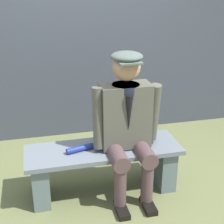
{
  "coord_description": "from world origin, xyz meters",
  "views": [
    {
      "loc": [
        0.58,
        2.72,
        1.96
      ],
      "look_at": [
        -0.08,
        0.0,
        0.81
      ],
      "focal_mm": 54.82,
      "sensor_mm": 36.0,
      "label": 1
    }
  ],
  "objects": [
    {
      "name": "rolled_magazine",
      "position": [
        0.22,
        0.01,
        0.49
      ],
      "size": [
        0.26,
        0.12,
        0.05
      ],
      "primitive_type": "cylinder",
      "rotation": [
        0.0,
        1.57,
        0.26
      ],
      "color": "navy",
      "rests_on": "bench"
    },
    {
      "name": "bench",
      "position": [
        0.0,
        0.0,
        0.29
      ],
      "size": [
        1.43,
        0.47,
        0.46
      ],
      "color": "slate",
      "rests_on": "ground"
    },
    {
      "name": "stadium_wall",
      "position": [
        0.0,
        -1.43,
        1.28
      ],
      "size": [
        12.0,
        0.24,
        2.56
      ],
      "primitive_type": "cube",
      "color": "#3F4451",
      "rests_on": "ground"
    },
    {
      "name": "ground_plane",
      "position": [
        0.0,
        0.0,
        0.0
      ],
      "size": [
        30.0,
        30.0,
        0.0
      ],
      "primitive_type": "plane",
      "color": "#676E43"
    },
    {
      "name": "seated_man",
      "position": [
        -0.2,
        0.07,
        0.75
      ],
      "size": [
        0.61,
        0.61,
        1.35
      ],
      "color": "#535347",
      "rests_on": "ground"
    }
  ]
}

